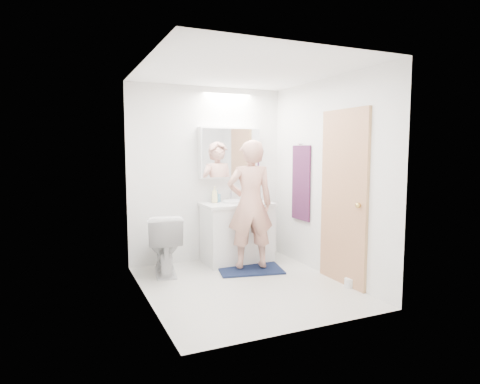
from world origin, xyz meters
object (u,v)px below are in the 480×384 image
soap_bottle_a (215,195)px  soap_bottle_b (217,196)px  toilet_paper_roll (349,283)px  medicine_cabinet (229,153)px  toilet (164,243)px  person (250,204)px  toothbrush_cup (250,197)px  vanity_cabinet (237,234)px

soap_bottle_a → soap_bottle_b: 0.07m
soap_bottle_a → toilet_paper_roll: (1.00, -1.64, -0.88)m
medicine_cabinet → toilet_paper_roll: (0.76, -1.70, -1.45)m
soap_bottle_a → soap_bottle_b: (0.05, 0.03, -0.03)m
toilet → toilet_paper_roll: bearing=151.9°
person → toothbrush_cup: 0.66m
vanity_cabinet → toothbrush_cup: (0.28, 0.16, 0.48)m
person → soap_bottle_b: bearing=-59.1°
person → toothbrush_cup: person is taller
person → vanity_cabinet: bearing=-78.7°
vanity_cabinet → toilet: 1.05m
person → soap_bottle_a: 0.65m
vanity_cabinet → toothbrush_cup: bearing=29.8°
vanity_cabinet → soap_bottle_a: bearing=150.8°
soap_bottle_b → vanity_cabinet: bearing=-39.7°
person → toothbrush_cup: (0.29, 0.60, 0.01)m
medicine_cabinet → toothbrush_cup: (0.30, -0.05, -0.63)m
soap_bottle_b → toilet_paper_roll: 2.10m
soap_bottle_b → toothbrush_cup: soap_bottle_b is taller
soap_bottle_a → toilet_paper_roll: bearing=-58.4°
vanity_cabinet → person: person is taller
medicine_cabinet → toilet_paper_roll: bearing=-65.9°
vanity_cabinet → soap_bottle_b: (-0.22, 0.18, 0.51)m
toothbrush_cup → toilet_paper_roll: size_ratio=0.95×
vanity_cabinet → toilet_paper_roll: 1.69m
toilet → soap_bottle_a: soap_bottle_a is taller
vanity_cabinet → toothbrush_cup: toothbrush_cup is taller
person → toilet: bearing=-5.3°
vanity_cabinet → soap_bottle_a: soap_bottle_a is taller
toilet → vanity_cabinet: bearing=-164.1°
medicine_cabinet → soap_bottle_a: medicine_cabinet is taller
vanity_cabinet → person: size_ratio=0.56×
soap_bottle_b → toothbrush_cup: (0.50, -0.02, -0.03)m
soap_bottle_b → toothbrush_cup: size_ratio=1.58×
vanity_cabinet → toilet_paper_roll: vanity_cabinet is taller
medicine_cabinet → person: bearing=-88.8°
medicine_cabinet → soap_bottle_b: medicine_cabinet is taller
toilet_paper_roll → vanity_cabinet: bearing=116.4°
vanity_cabinet → person: (-0.01, -0.44, 0.47)m
medicine_cabinet → toilet: (-1.02, -0.33, -1.12)m
medicine_cabinet → soap_bottle_a: 0.62m
toothbrush_cup → toilet_paper_roll: (0.46, -1.65, -0.82)m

